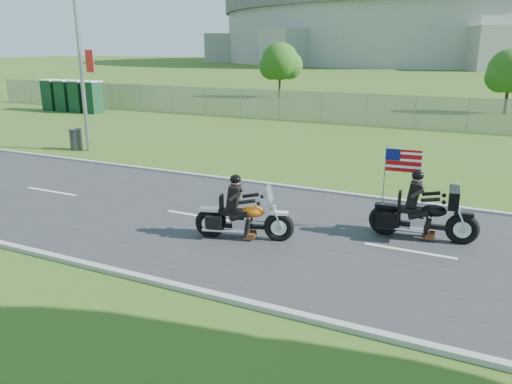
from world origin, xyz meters
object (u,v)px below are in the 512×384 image
at_px(porta_toilet_b, 78,97).
at_px(porta_toilet_d, 52,96).
at_px(trash_can, 76,140).
at_px(motorcycle_follow, 423,217).
at_px(motorcycle_lead, 242,219).
at_px(porta_toilet_c, 65,96).
at_px(porta_toilet_a, 92,98).
at_px(streetlight, 81,28).

xyz_separation_m(porta_toilet_b, porta_toilet_d, (-2.80, 0.00, 0.00)).
distance_m(porta_toilet_d, trash_can, 17.42).
height_order(porta_toilet_b, motorcycle_follow, porta_toilet_b).
xyz_separation_m(porta_toilet_d, trash_can, (13.46, -11.03, -0.65)).
bearing_deg(trash_can, porta_toilet_b, 134.03).
height_order(porta_toilet_b, motorcycle_lead, porta_toilet_b).
distance_m(porta_toilet_c, motorcycle_follow, 33.06).
distance_m(porta_toilet_a, porta_toilet_d, 4.20).
distance_m(streetlight, trash_can, 5.20).
relative_size(porta_toilet_a, motorcycle_lead, 0.90).
distance_m(streetlight, porta_toilet_b, 16.33).
distance_m(motorcycle_follow, trash_can, 17.58).
height_order(porta_toilet_a, motorcycle_lead, porta_toilet_a).
distance_m(porta_toilet_b, motorcycle_follow, 31.84).
xyz_separation_m(porta_toilet_a, porta_toilet_d, (-4.20, 0.00, 0.00)).
bearing_deg(trash_can, motorcycle_lead, -28.85).
distance_m(porta_toilet_b, motorcycle_lead, 29.49).
bearing_deg(streetlight, porta_toilet_d, 142.83).
bearing_deg(porta_toilet_c, porta_toilet_a, 0.00).
relative_size(porta_toilet_b, motorcycle_follow, 0.84).
xyz_separation_m(motorcycle_follow, trash_can, (-16.86, 4.97, -0.13)).
xyz_separation_m(porta_toilet_c, trash_can, (12.06, -11.03, -0.65)).
relative_size(porta_toilet_b, porta_toilet_d, 1.00).
height_order(porta_toilet_d, motorcycle_follow, porta_toilet_d).
distance_m(porta_toilet_a, motorcycle_follow, 30.64).
relative_size(motorcycle_lead, motorcycle_follow, 0.93).
bearing_deg(motorcycle_follow, motorcycle_lead, -159.37).
height_order(porta_toilet_d, trash_can, porta_toilet_d).
xyz_separation_m(motorcycle_lead, trash_can, (-12.68, 6.98, -0.06)).
bearing_deg(motorcycle_lead, porta_toilet_c, 127.30).
relative_size(motorcycle_lead, trash_can, 2.56).
distance_m(porta_toilet_a, trash_can, 14.42).
height_order(motorcycle_follow, trash_can, motorcycle_follow).
relative_size(motorcycle_follow, trash_can, 2.76).
bearing_deg(motorcycle_follow, porta_toilet_d, 147.10).
relative_size(porta_toilet_c, trash_can, 2.31).
bearing_deg(motorcycle_follow, porta_toilet_b, 144.74).
distance_m(motorcycle_lead, trash_can, 14.47).
bearing_deg(trash_can, porta_toilet_d, 140.68).
relative_size(porta_toilet_c, motorcycle_follow, 0.84).
relative_size(porta_toilet_d, motorcycle_follow, 0.84).
height_order(streetlight, trash_can, streetlight).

